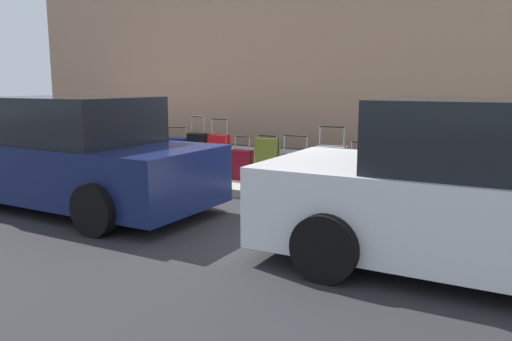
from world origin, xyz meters
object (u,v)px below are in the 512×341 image
suitcase_red_9 (220,156)px  bollard_post (111,144)px  suitcase_black_10 (198,154)px  suitcase_navy_11 (177,155)px  suitcase_teal_6 (295,170)px  parked_car_navy_1 (73,156)px  suitcase_red_2 (434,175)px  suitcase_olive_7 (267,160)px  suitcase_silver_5 (331,167)px  suitcase_navy_4 (362,174)px  suitcase_maroon_8 (242,165)px  fire_hydrant (135,147)px  suitcase_black_3 (397,174)px  suitcase_maroon_1 (474,178)px

suitcase_red_9 → bollard_post: (2.48, 0.11, 0.08)m
suitcase_black_10 → suitcase_navy_11: size_ratio=1.25×
suitcase_teal_6 → parked_car_navy_1: (2.47, 2.37, 0.36)m
suitcase_red_2 → suitcase_olive_7: suitcase_red_2 is taller
suitcase_olive_7 → suitcase_silver_5: bearing=-176.1°
suitcase_navy_4 → suitcase_black_10: size_ratio=0.72×
suitcase_navy_11 → bollard_post: 1.51m
suitcase_maroon_8 → fire_hydrant: fire_hydrant is taller
suitcase_red_2 → suitcase_black_3: 0.52m
suitcase_maroon_1 → parked_car_navy_1: (5.18, 2.37, 0.25)m
suitcase_red_2 → suitcase_black_10: 4.12m
suitcase_navy_4 → parked_car_navy_1: (3.59, 2.40, 0.34)m
suitcase_maroon_1 → suitcase_maroon_8: (3.73, -0.04, -0.10)m
parked_car_navy_1 → fire_hydrant: bearing=-67.7°
parked_car_navy_1 → suitcase_silver_5: bearing=-140.5°
suitcase_teal_6 → bollard_post: bollard_post is taller
suitcase_teal_6 → fire_hydrant: size_ratio=1.02×
suitcase_red_2 → suitcase_black_3: size_ratio=1.09×
suitcase_teal_6 → suitcase_red_9: (1.48, -0.03, 0.13)m
suitcase_teal_6 → suitcase_black_10: 1.95m
suitcase_maroon_1 → parked_car_navy_1: bearing=24.6°
suitcase_red_9 → suitcase_red_2: bearing=180.0°
suitcase_silver_5 → fire_hydrant: size_ratio=1.22×
suitcase_maroon_1 → suitcase_black_3: bearing=-1.0°
fire_hydrant → suitcase_black_3: bearing=179.3°
bollard_post → suitcase_teal_6: bearing=-179.0°
suitcase_black_3 → parked_car_navy_1: parked_car_navy_1 is taller
suitcase_red_2 → suitcase_olive_7: size_ratio=1.27×
suitcase_teal_6 → suitcase_olive_7: (0.54, -0.06, 0.12)m
suitcase_navy_4 → suitcase_black_10: bearing=-0.1°
suitcase_black_3 → fire_hydrant: 5.13m
suitcase_maroon_1 → suitcase_red_2: size_ratio=0.98×
suitcase_red_2 → suitcase_navy_4: size_ratio=1.31×
suitcase_maroon_1 → suitcase_red_9: 4.19m
suitcase_maroon_8 → fire_hydrant: 2.46m
suitcase_maroon_8 → suitcase_navy_11: suitcase_navy_11 is taller
suitcase_olive_7 → suitcase_maroon_8: 0.49m
suitcase_red_9 → fire_hydrant: bearing=-1.3°
suitcase_teal_6 → suitcase_maroon_8: (1.02, -0.04, 0.01)m
suitcase_maroon_1 → suitcase_navy_4: 1.59m
suitcase_maroon_1 → suitcase_black_3: 1.06m
parked_car_navy_1 → suitcase_red_2: bearing=-152.6°
suitcase_olive_7 → suitcase_black_10: (1.40, 0.02, 0.01)m
suitcase_maroon_1 → suitcase_navy_11: size_ratio=1.15×
suitcase_olive_7 → suitcase_red_2: bearing=179.4°
fire_hydrant → parked_car_navy_1: (-1.00, 2.45, 0.19)m
suitcase_silver_5 → suitcase_navy_11: 3.04m
suitcase_silver_5 → suitcase_black_10: bearing=2.2°
suitcase_olive_7 → suitcase_red_9: size_ratio=0.76×
suitcase_red_9 → suitcase_navy_11: suitcase_red_9 is taller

